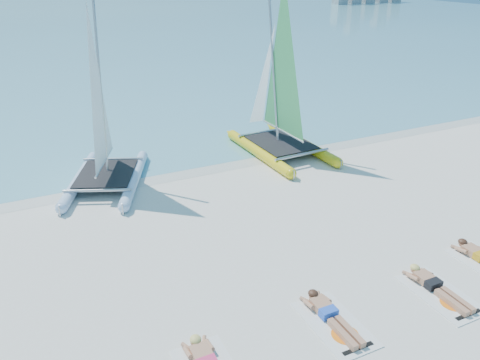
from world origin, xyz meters
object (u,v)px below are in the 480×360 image
at_px(catamaran_yellow, 276,95).
at_px(catamaran_blue, 101,130).
at_px(towel_c, 440,294).
at_px(sunbather_b, 330,314).
at_px(towel_b, 335,324).
at_px(sunbather_c, 435,285).

bearing_deg(catamaran_yellow, catamaran_blue, -178.81).
distance_m(catamaran_yellow, towel_c, 9.78).
xyz_separation_m(sunbather_b, towel_c, (2.70, -0.42, -0.11)).
bearing_deg(towel_b, catamaran_blue, 107.86).
bearing_deg(towel_c, catamaran_blue, 121.40).
bearing_deg(sunbather_b, catamaran_yellow, 67.55).
bearing_deg(sunbather_c, towel_b, 179.18).
bearing_deg(sunbather_b, catamaran_blue, 108.23).
bearing_deg(towel_b, catamaran_yellow, 67.97).
relative_size(catamaran_yellow, towel_c, 3.68).
height_order(catamaran_blue, towel_c, catamaran_blue).
distance_m(sunbather_b, towel_c, 2.73).
xyz_separation_m(towel_b, sunbather_c, (2.70, -0.04, 0.11)).
distance_m(catamaran_blue, towel_b, 9.49).
bearing_deg(catamaran_blue, sunbather_c, -35.54).
bearing_deg(sunbather_b, sunbather_c, -4.89).
bearing_deg(catamaran_yellow, towel_b, -114.24).
bearing_deg(catamaran_blue, sunbather_b, -49.26).
height_order(catamaran_yellow, towel_c, catamaran_yellow).
distance_m(catamaran_yellow, towel_b, 10.21).
bearing_deg(towel_c, catamaran_yellow, 83.69).
distance_m(catamaran_blue, sunbather_b, 9.29).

